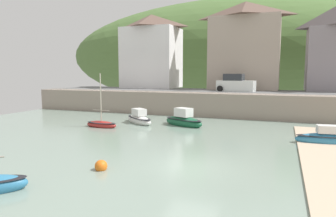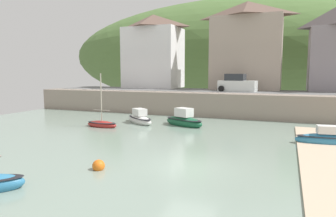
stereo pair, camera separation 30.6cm
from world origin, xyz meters
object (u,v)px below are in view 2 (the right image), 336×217
at_px(mooring_buoy, 99,166).
at_px(sailboat_blue_trim, 184,121).
at_px(sailboat_white_hull, 328,139).
at_px(parked_car_near_slipway, 237,84).
at_px(sailboat_nearest_shore, 140,119).
at_px(waterfront_building_left, 153,51).
at_px(waterfront_building_centre, 246,45).
at_px(fishing_boat_green, 102,124).

bearing_deg(mooring_buoy, sailboat_blue_trim, 90.29).
height_order(sailboat_white_hull, parked_car_near_slipway, parked_car_near_slipway).
distance_m(sailboat_nearest_shore, mooring_buoy, 13.17).
distance_m(waterfront_building_left, sailboat_nearest_shore, 17.20).
bearing_deg(parked_car_near_slipway, sailboat_white_hull, -52.80).
xyz_separation_m(waterfront_building_centre, sailboat_white_hull, (7.49, -17.73, -7.46)).
xyz_separation_m(sailboat_white_hull, sailboat_nearest_shore, (-14.77, 2.96, 0.02)).
relative_size(sailboat_white_hull, mooring_buoy, 6.92).
distance_m(sailboat_white_hull, sailboat_blue_trim, 11.17).
bearing_deg(mooring_buoy, waterfront_building_left, 109.03).
distance_m(waterfront_building_centre, fishing_boat_green, 21.36).
relative_size(waterfront_building_left, sailboat_blue_trim, 2.38).
xyz_separation_m(sailboat_white_hull, sailboat_blue_trim, (-10.70, 3.22, 0.07)).
bearing_deg(sailboat_blue_trim, sailboat_nearest_shore, -150.99).
bearing_deg(sailboat_blue_trim, waterfront_building_centre, 102.86).
bearing_deg(sailboat_nearest_shore, mooring_buoy, -33.33).
xyz_separation_m(sailboat_blue_trim, fishing_boat_green, (-6.16, -3.14, -0.18)).
bearing_deg(parked_car_near_slipway, fishing_boat_green, -117.89).
bearing_deg(waterfront_building_left, sailboat_blue_trim, -57.23).
distance_m(sailboat_nearest_shore, parked_car_near_slipway, 12.72).
distance_m(sailboat_white_hull, fishing_boat_green, 16.86).
bearing_deg(fishing_boat_green, waterfront_building_left, 104.61).
bearing_deg(sailboat_white_hull, waterfront_building_centre, 105.66).
distance_m(waterfront_building_left, waterfront_building_centre, 12.55).
bearing_deg(sailboat_nearest_shore, waterfront_building_left, 147.93).
bearing_deg(waterfront_building_centre, sailboat_blue_trim, -102.45).
height_order(sailboat_nearest_shore, sailboat_blue_trim, sailboat_blue_trim).
bearing_deg(fishing_boat_green, sailboat_white_hull, 4.14).
height_order(waterfront_building_left, parked_car_near_slipway, waterfront_building_left).
relative_size(waterfront_building_centre, sailboat_nearest_shore, 2.77).
xyz_separation_m(waterfront_building_left, fishing_boat_green, (3.18, -17.65, -7.19)).
relative_size(waterfront_building_centre, sailboat_blue_trim, 2.55).
distance_m(waterfront_building_centre, sailboat_blue_trim, 16.59).
bearing_deg(sailboat_white_hull, fishing_boat_green, 172.48).
xyz_separation_m(sailboat_nearest_shore, mooring_buoy, (4.15, -12.50, -0.19)).
bearing_deg(sailboat_blue_trim, waterfront_building_left, 148.08).
height_order(sailboat_blue_trim, fishing_boat_green, fishing_boat_green).
distance_m(waterfront_building_left, sailboat_white_hull, 27.68).
bearing_deg(waterfront_building_left, mooring_buoy, -70.97).
bearing_deg(waterfront_building_left, waterfront_building_centre, 0.00).
relative_size(waterfront_building_left, sailboat_white_hull, 2.43).
distance_m(sailboat_blue_trim, parked_car_near_slipway, 10.78).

